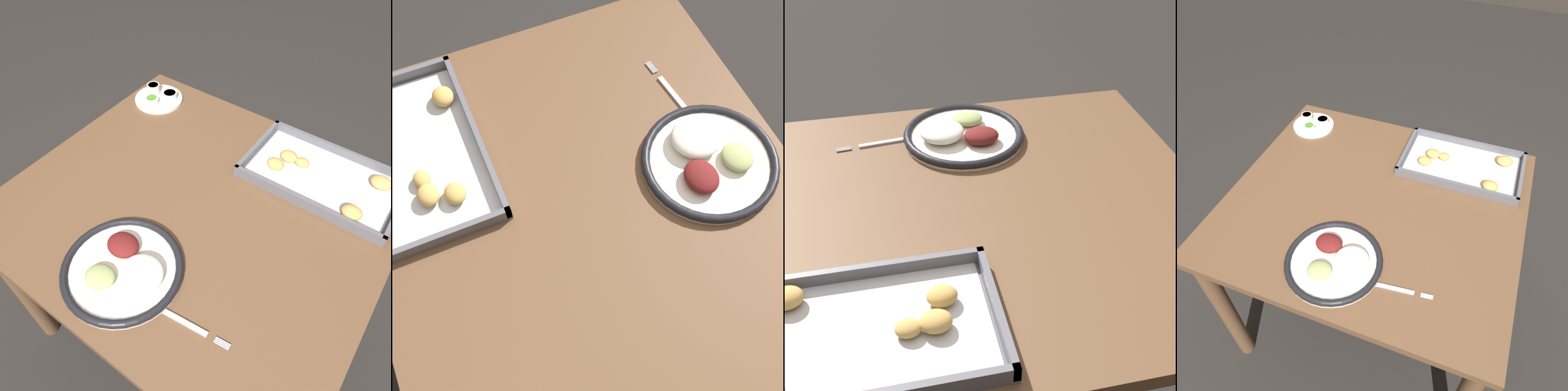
{
  "view_description": "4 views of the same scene",
  "coord_description": "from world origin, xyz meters",
  "views": [
    {
      "loc": [
        0.38,
        -0.54,
        1.52
      ],
      "look_at": [
        -0.01,
        0.0,
        0.75
      ],
      "focal_mm": 35.0,
      "sensor_mm": 36.0,
      "label": 1
    },
    {
      "loc": [
        -0.48,
        0.2,
        1.7
      ],
      "look_at": [
        -0.01,
        0.0,
        0.75
      ],
      "focal_mm": 50.0,
      "sensor_mm": 36.0,
      "label": 2
    },
    {
      "loc": [
        0.17,
        0.85,
        1.4
      ],
      "look_at": [
        -0.01,
        0.0,
        0.75
      ],
      "focal_mm": 50.0,
      "sensor_mm": 36.0,
      "label": 3
    },
    {
      "loc": [
        0.31,
        -0.82,
        1.68
      ],
      "look_at": [
        -0.01,
        0.0,
        0.75
      ],
      "focal_mm": 35.0,
      "sensor_mm": 36.0,
      "label": 4
    }
  ],
  "objects": [
    {
      "name": "dinner_plate",
      "position": [
        -0.02,
        -0.27,
        0.73
      ],
      "size": [
        0.29,
        0.29,
        0.05
      ],
      "color": "white",
      "rests_on": "dining_table"
    },
    {
      "name": "saucer_plate",
      "position": [
        -0.39,
        0.31,
        0.73
      ],
      "size": [
        0.17,
        0.17,
        0.04
      ],
      "color": "white",
      "rests_on": "dining_table"
    },
    {
      "name": "ground_plane",
      "position": [
        0.0,
        0.0,
        0.0
      ],
      "size": [
        8.0,
        8.0,
        0.0
      ],
      "primitive_type": "plane",
      "color": "#282623"
    },
    {
      "name": "baking_tray",
      "position": [
        0.24,
        0.28,
        0.73
      ],
      "size": [
        0.44,
        0.26,
        0.04
      ],
      "color": "#595960",
      "rests_on": "dining_table"
    },
    {
      "name": "dining_table",
      "position": [
        0.0,
        0.0,
        0.61
      ],
      "size": [
        0.99,
        0.89,
        0.72
      ],
      "color": "brown",
      "rests_on": "ground_plane"
    },
    {
      "name": "fork",
      "position": [
        0.16,
        -0.29,
        0.72
      ],
      "size": [
        0.22,
        0.04,
        0.0
      ],
      "rotation": [
        0.0,
        0.0,
        0.11
      ],
      "color": "#B2B2B7",
      "rests_on": "dining_table"
    }
  ]
}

